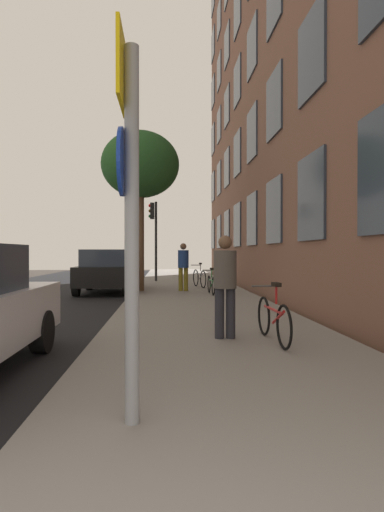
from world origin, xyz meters
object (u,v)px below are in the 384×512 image
sign_post (129,197)px  bicycle_2 (199,278)px  car_2 (122,263)px  car_1 (106,271)px  tree_near (140,166)px  traffic_light (154,227)px  pedestrian_0 (225,280)px  pedestrian_1 (183,264)px  bicycle_1 (211,284)px  bicycle_0 (273,319)px

sign_post → bicycle_2: (1.69, 13.23, -1.47)m
car_2 → car_1: bearing=-87.1°
car_1 → tree_near: bearing=-18.5°
car_2 → traffic_light: bearing=-70.2°
pedestrian_0 → car_1: bearing=109.5°
bicycle_2 → tree_near: bearing=-148.8°
pedestrian_1 → tree_near: bearing=172.3°
tree_near → bicycle_2: tree_near is taller
traffic_light → pedestrian_0: 13.95m
traffic_light → pedestrian_0: size_ratio=2.32×
pedestrian_0 → car_1: size_ratio=0.42×
car_1 → bicycle_1: bearing=-26.4°
sign_post → pedestrian_0: size_ratio=1.90×
bicycle_1 → traffic_light: bearing=107.5°
bicycle_1 → car_1: (-3.77, 1.87, 0.38)m
sign_post → pedestrian_1: (0.97, 11.63, -0.86)m
car_2 → bicycle_2: bearing=-67.4°
pedestrian_1 → bicycle_2: bearing=65.6°
traffic_light → bicycle_2: (1.93, -3.80, -2.28)m
car_1 → car_2: (-0.55, 10.94, 0.00)m
traffic_light → sign_post: bearing=-89.2°
pedestrian_0 → pedestrian_1: size_ratio=0.97×
traffic_light → car_2: bearing=109.8°
bicycle_0 → tree_near: bearing=106.2°
sign_post → bicycle_0: sign_post is taller
bicycle_2 → pedestrian_0: pedestrian_0 is taller
bicycle_0 → bicycle_2: bicycle_2 is taller
traffic_light → tree_near: 5.55m
tree_near → bicycle_0: (2.59, -8.90, -4.23)m
traffic_light → bicycle_2: traffic_light is taller
car_2 → sign_post: bearing=-83.9°
tree_near → pedestrian_1: tree_near is taller
bicycle_0 → car_2: car_2 is taller
bicycle_2 → car_1: size_ratio=0.42×
car_1 → car_2: size_ratio=0.95×
traffic_light → car_2: traffic_light is taller
sign_post → bicycle_0: (1.99, 2.94, -1.49)m
pedestrian_1 → car_2: (-3.43, 11.59, -0.27)m
pedestrian_1 → car_1: pedestrian_1 is taller
tree_near → bicycle_0: tree_near is taller
bicycle_1 → pedestrian_1: (-0.88, 1.22, 0.65)m
car_1 → car_2: bearing=92.9°
tree_near → bicycle_0: size_ratio=3.43×
bicycle_1 → pedestrian_0: pedestrian_0 is taller
sign_post → bicycle_2: 13.42m
sign_post → bicycle_2: sign_post is taller
pedestrian_1 → car_1: size_ratio=0.44×
pedestrian_1 → car_2: size_ratio=0.42×
bicycle_2 → pedestrian_1: size_ratio=0.95×
bicycle_1 → pedestrian_0: bearing=-94.6°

